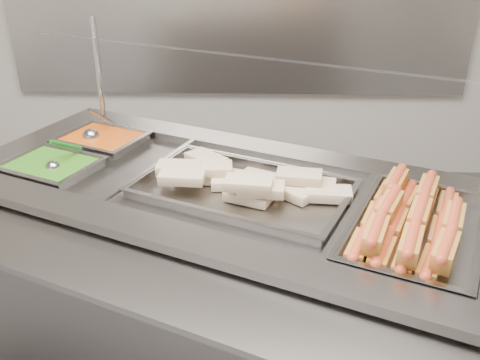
{
  "coord_description": "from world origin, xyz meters",
  "views": [
    {
      "loc": [
        0.12,
        -1.07,
        1.67
      ],
      "look_at": [
        0.07,
        0.49,
        0.9
      ],
      "focal_mm": 40.0,
      "sensor_mm": 36.0,
      "label": 1
    }
  ],
  "objects_px": {
    "pan_hotdogs": "(415,237)",
    "pan_wraps": "(243,194)",
    "sneeze_guard": "(255,62)",
    "serving_spoon": "(56,164)",
    "steam_counter": "(228,290)",
    "ladle": "(92,135)"
  },
  "relations": [
    {
      "from": "sneeze_guard",
      "to": "ladle",
      "type": "height_order",
      "value": "sneeze_guard"
    },
    {
      "from": "steam_counter",
      "to": "sneeze_guard",
      "type": "bearing_deg",
      "value": 65.78
    },
    {
      "from": "pan_hotdogs",
      "to": "pan_wraps",
      "type": "height_order",
      "value": "same"
    },
    {
      "from": "pan_hotdogs",
      "to": "ladle",
      "type": "height_order",
      "value": "ladle"
    },
    {
      "from": "steam_counter",
      "to": "serving_spoon",
      "type": "xyz_separation_m",
      "value": [
        -0.61,
        0.11,
        0.45
      ]
    },
    {
      "from": "sneeze_guard",
      "to": "serving_spoon",
      "type": "relative_size",
      "value": 9.47
    },
    {
      "from": "steam_counter",
      "to": "sneeze_guard",
      "type": "distance_m",
      "value": 0.83
    },
    {
      "from": "pan_hotdogs",
      "to": "ladle",
      "type": "distance_m",
      "value": 1.3
    },
    {
      "from": "pan_wraps",
      "to": "steam_counter",
      "type": "bearing_deg",
      "value": 155.78
    },
    {
      "from": "pan_hotdogs",
      "to": "serving_spoon",
      "type": "xyz_separation_m",
      "value": [
        -1.17,
        0.37,
        0.05
      ]
    },
    {
      "from": "ladle",
      "to": "serving_spoon",
      "type": "xyz_separation_m",
      "value": [
        -0.05,
        -0.28,
        0.0
      ]
    },
    {
      "from": "steam_counter",
      "to": "serving_spoon",
      "type": "relative_size",
      "value": 11.98
    },
    {
      "from": "pan_wraps",
      "to": "sneeze_guard",
      "type": "bearing_deg",
      "value": 81.13
    },
    {
      "from": "serving_spoon",
      "to": "ladle",
      "type": "bearing_deg",
      "value": 79.79
    },
    {
      "from": "ladle",
      "to": "serving_spoon",
      "type": "relative_size",
      "value": 1.05
    },
    {
      "from": "pan_hotdogs",
      "to": "sneeze_guard",
      "type": "bearing_deg",
      "value": 136.5
    },
    {
      "from": "pan_wraps",
      "to": "serving_spoon",
      "type": "xyz_separation_m",
      "value": [
        -0.67,
        0.14,
        0.04
      ]
    },
    {
      "from": "sneeze_guard",
      "to": "pan_wraps",
      "type": "height_order",
      "value": "sneeze_guard"
    },
    {
      "from": "sneeze_guard",
      "to": "pan_wraps",
      "type": "distance_m",
      "value": 0.44
    },
    {
      "from": "steam_counter",
      "to": "sneeze_guard",
      "type": "relative_size",
      "value": 1.27
    },
    {
      "from": "sneeze_guard",
      "to": "pan_wraps",
      "type": "xyz_separation_m",
      "value": [
        -0.03,
        -0.22,
        -0.38
      ]
    },
    {
      "from": "steam_counter",
      "to": "ladle",
      "type": "xyz_separation_m",
      "value": [
        -0.56,
        0.39,
        0.45
      ]
    }
  ]
}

